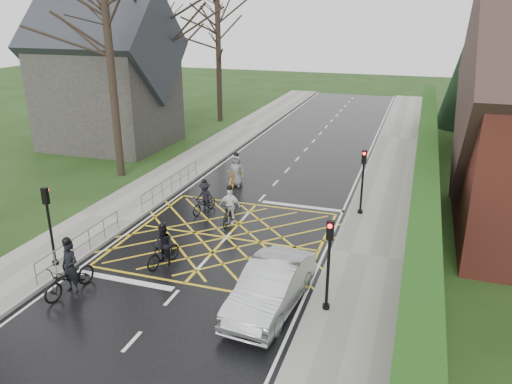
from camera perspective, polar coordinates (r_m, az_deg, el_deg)
The scene contains 22 objects.
ground at distance 21.40m, azimuth -3.41°, elevation -5.22°, with size 120.00×120.00×0.00m, color black.
road at distance 21.40m, azimuth -3.41°, elevation -5.21°, with size 9.00×80.00×0.01m, color black.
sidewalk_right at distance 20.13m, azimuth 12.80°, elevation -7.22°, with size 3.00×80.00×0.15m, color gray.
sidewalk_left at distance 24.09m, azimuth -16.82°, elevation -2.91°, with size 3.00×80.00×0.15m, color gray.
stone_wall at distance 25.49m, azimuth 18.25°, elevation -1.13°, with size 0.50×38.00×0.70m, color slate.
hedge at distance 24.94m, azimuth 18.68°, elevation 2.62°, with size 0.90×38.00×2.80m, color #12340E.
conifer at distance 44.25m, azimuth 23.45°, elevation 13.15°, with size 4.60×4.60×10.00m.
church at distance 36.70m, azimuth -16.75°, elevation 12.70°, with size 8.80×7.80×11.00m.
tree_near at distance 28.97m, azimuth -16.58°, elevation 16.89°, with size 9.24×9.24×11.44m.
tree_mid at distance 36.31m, azimuth -10.63°, elevation 18.99°, with size 10.08×10.08×12.48m.
tree_far at distance 43.28m, azimuth -4.36°, elevation 17.48°, with size 8.40×8.40×10.40m.
railing_south at distance 20.51m, azimuth -19.40°, elevation -5.18°, with size 0.05×5.04×1.03m.
railing_north at distance 26.33m, azimuth -9.66°, elevation 1.32°, with size 0.05×6.04×1.03m.
traffic_light_ne at distance 23.45m, azimuth 12.05°, elevation 1.05°, with size 0.24×0.31×3.21m.
traffic_light_se at distance 15.78m, azimuth 8.25°, elevation -8.44°, with size 0.24×0.31×3.21m.
traffic_light_sw at distance 19.75m, azimuth -22.46°, elevation -3.77°, with size 0.24×0.31×3.21m.
cyclist_rear at distance 18.29m, azimuth -20.51°, elevation -8.90°, with size 1.12×2.22×2.06m.
cyclist_back at distance 19.24m, azimuth -10.52°, elevation -6.45°, with size 0.93×1.79×1.73m.
cyclist_mid at distance 23.88m, azimuth -5.90°, elevation -0.95°, with size 1.09×1.80×1.66m.
cyclist_front at distance 22.48m, azimuth -3.06°, elevation -2.05°, with size 1.01×1.86×1.83m.
cyclist_lead at distance 27.31m, azimuth -2.28°, elevation 2.00°, with size 0.86×1.96×1.90m.
car at distance 16.31m, azimuth 1.70°, elevation -10.80°, with size 1.63×4.68×1.54m, color #B0B2B7.
Camera 1 is at (7.31, -17.92, 9.15)m, focal length 35.00 mm.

